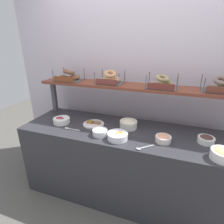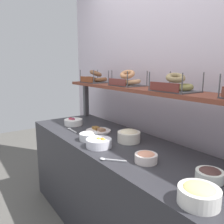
# 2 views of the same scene
# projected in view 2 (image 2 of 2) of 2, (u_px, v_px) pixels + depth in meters

# --- Properties ---
(back_wall) EXTENTS (3.48, 0.06, 2.40)m
(back_wall) POSITION_uv_depth(u_px,v_px,m) (170.00, 95.00, 2.09)
(back_wall) COLOR silver
(back_wall) RESTS_ON ground_plane
(deli_counter) EXTENTS (2.28, 0.70, 0.85)m
(deli_counter) POSITION_uv_depth(u_px,v_px,m) (122.00, 191.00, 1.93)
(deli_counter) COLOR #2D2D33
(deli_counter) RESTS_ON ground_plane
(shelf_riser_left) EXTENTS (0.05, 0.05, 0.40)m
(shelf_riser_left) POSITION_uv_depth(u_px,v_px,m) (86.00, 100.00, 2.82)
(shelf_riser_left) COLOR #4C4C51
(shelf_riser_left) RESTS_ON deli_counter
(upper_shelf) EXTENTS (2.24, 0.32, 0.03)m
(upper_shelf) POSITION_uv_depth(u_px,v_px,m) (148.00, 90.00, 1.92)
(upper_shelf) COLOR brown
(upper_shelf) RESTS_ON shelf_riser_left
(bowl_potato_salad) EXTENTS (0.19, 0.19, 0.11)m
(bowl_potato_salad) POSITION_uv_depth(u_px,v_px,m) (129.00, 135.00, 1.87)
(bowl_potato_salad) COLOR white
(bowl_potato_salad) RESTS_ON deli_counter
(bowl_cream_cheese) EXTENTS (0.15, 0.15, 0.08)m
(bowl_cream_cheese) POSITION_uv_depth(u_px,v_px,m) (89.00, 136.00, 1.92)
(bowl_cream_cheese) COLOR white
(bowl_cream_cheese) RESTS_ON deli_counter
(bowl_chocolate_spread) EXTENTS (0.15, 0.15, 0.07)m
(bowl_chocolate_spread) POSITION_uv_depth(u_px,v_px,m) (210.00, 175.00, 1.24)
(bowl_chocolate_spread) COLOR white
(bowl_chocolate_spread) RESTS_ON deli_counter
(bowl_beet_salad) EXTENTS (0.19, 0.19, 0.08)m
(bowl_beet_salad) POSITION_uv_depth(u_px,v_px,m) (73.00, 122.00, 2.41)
(bowl_beet_salad) COLOR white
(bowl_beet_salad) RESTS_ON deli_counter
(bowl_lox_spread) EXTENTS (0.15, 0.15, 0.07)m
(bowl_lox_spread) POSITION_uv_depth(u_px,v_px,m) (146.00, 157.00, 1.47)
(bowl_lox_spread) COLOR silver
(bowl_lox_spread) RESTS_ON deli_counter
(bowl_fruit_salad) EXTENTS (0.20, 0.20, 0.07)m
(bowl_fruit_salad) POSITION_uv_depth(u_px,v_px,m) (99.00, 143.00, 1.76)
(bowl_fruit_salad) COLOR white
(bowl_fruit_salad) RESTS_ON deli_counter
(bowl_egg_salad) EXTENTS (0.19, 0.19, 0.10)m
(bowl_egg_salad) POSITION_uv_depth(u_px,v_px,m) (199.00, 194.00, 1.03)
(bowl_egg_salad) COLOR white
(bowl_egg_salad) RESTS_ON deli_counter
(serving_plate_white) EXTENTS (0.24, 0.24, 0.04)m
(serving_plate_white) POSITION_uv_depth(u_px,v_px,m) (98.00, 131.00, 2.17)
(serving_plate_white) COLOR white
(serving_plate_white) RESTS_ON deli_counter
(serving_spoon_near_plate) EXTENTS (0.15, 0.13, 0.01)m
(serving_spoon_near_plate) POSITION_uv_depth(u_px,v_px,m) (108.00, 160.00, 1.51)
(serving_spoon_near_plate) COLOR #B7B7BC
(serving_spoon_near_plate) RESTS_ON deli_counter
(serving_spoon_by_edge) EXTENTS (0.18, 0.03, 0.01)m
(serving_spoon_by_edge) POSITION_uv_depth(u_px,v_px,m) (71.00, 130.00, 2.21)
(serving_spoon_by_edge) COLOR #B7B7BC
(serving_spoon_by_edge) RESTS_ON deli_counter
(bagel_basket_cinnamon_raisin) EXTENTS (0.30, 0.26, 0.14)m
(bagel_basket_cinnamon_raisin) POSITION_uv_depth(u_px,v_px,m) (96.00, 78.00, 2.54)
(bagel_basket_cinnamon_raisin) COLOR #4C4C51
(bagel_basket_cinnamon_raisin) RESTS_ON upper_shelf
(bagel_basket_sesame) EXTENTS (0.29, 0.26, 0.15)m
(bagel_basket_sesame) POSITION_uv_depth(u_px,v_px,m) (127.00, 81.00, 2.14)
(bagel_basket_sesame) COLOR #4C4C51
(bagel_basket_sesame) RESTS_ON upper_shelf
(bagel_basket_everything) EXTENTS (0.31, 0.24, 0.14)m
(bagel_basket_everything) POSITION_uv_depth(u_px,v_px,m) (175.00, 85.00, 1.66)
(bagel_basket_everything) COLOR #4C4C51
(bagel_basket_everything) RESTS_ON upper_shelf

